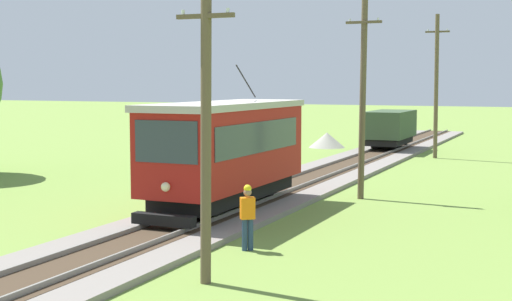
{
  "coord_description": "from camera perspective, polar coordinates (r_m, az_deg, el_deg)",
  "views": [
    {
      "loc": [
        10.87,
        -4.61,
        4.53
      ],
      "look_at": [
        -0.44,
        21.06,
        1.84
      ],
      "focal_mm": 50.82,
      "sensor_mm": 36.0,
      "label": 1
    }
  ],
  "objects": [
    {
      "name": "utility_pole_mid",
      "position": [
        28.11,
        8.4,
        4.22
      ],
      "size": [
        1.4,
        0.48,
        7.69
      ],
      "color": "brown",
      "rests_on": "ground"
    },
    {
      "name": "track_worker",
      "position": [
        19.42,
        -0.67,
        -5.04
      ],
      "size": [
        0.45,
        0.42,
        1.78
      ],
      "rotation": [
        0.0,
        0.0,
        -0.94
      ],
      "color": "navy",
      "rests_on": "ground"
    },
    {
      "name": "gravel_pile",
      "position": [
        49.82,
        5.6,
        0.83
      ],
      "size": [
        2.48,
        2.48,
        1.03
      ],
      "primitive_type": "cone",
      "color": "#9E998E",
      "rests_on": "ground"
    },
    {
      "name": "utility_pole_near_tram",
      "position": [
        16.06,
        -3.97,
        1.71
      ],
      "size": [
        1.4,
        0.36,
        6.76
      ],
      "color": "brown",
      "rests_on": "ground"
    },
    {
      "name": "freight_car",
      "position": [
        47.45,
        10.5,
        1.79
      ],
      "size": [
        2.4,
        5.2,
        2.31
      ],
      "color": "#384C33",
      "rests_on": "rail_right"
    },
    {
      "name": "red_tram",
      "position": [
        24.78,
        -2.34,
        0.06
      ],
      "size": [
        2.6,
        8.54,
        4.79
      ],
      "color": "maroon",
      "rests_on": "rail_right"
    },
    {
      "name": "utility_pole_far",
      "position": [
        43.71,
        14.0,
        5.01
      ],
      "size": [
        1.4,
        0.52,
        8.4
      ],
      "color": "brown",
      "rests_on": "ground"
    }
  ]
}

